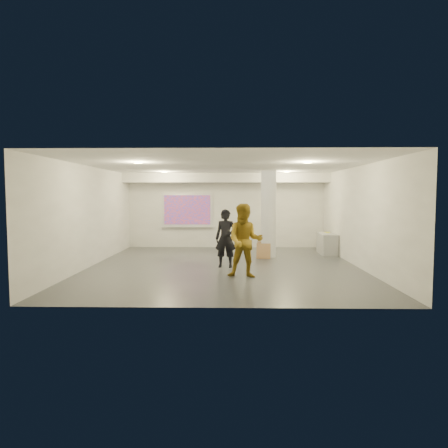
{
  "coord_description": "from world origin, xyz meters",
  "views": [
    {
      "loc": [
        0.26,
        -11.92,
        2.11
      ],
      "look_at": [
        0.0,
        0.4,
        1.25
      ],
      "focal_mm": 32.0,
      "sensor_mm": 36.0,
      "label": 1
    }
  ],
  "objects_px": {
    "column": "(268,214)",
    "woman": "(226,238)",
    "projection_screen": "(187,210)",
    "man": "(245,241)",
    "credenza": "(327,244)"
  },
  "relations": [
    {
      "from": "projection_screen",
      "to": "man",
      "type": "height_order",
      "value": "projection_screen"
    },
    {
      "from": "projection_screen",
      "to": "woman",
      "type": "bearing_deg",
      "value": -70.13
    },
    {
      "from": "column",
      "to": "woman",
      "type": "bearing_deg",
      "value": -126.3
    },
    {
      "from": "man",
      "to": "column",
      "type": "bearing_deg",
      "value": 80.6
    },
    {
      "from": "projection_screen",
      "to": "man",
      "type": "xyz_separation_m",
      "value": [
        2.19,
        -6.11,
        -0.57
      ]
    },
    {
      "from": "column",
      "to": "woman",
      "type": "height_order",
      "value": "column"
    },
    {
      "from": "woman",
      "to": "man",
      "type": "relative_size",
      "value": 0.9
    },
    {
      "from": "projection_screen",
      "to": "man",
      "type": "distance_m",
      "value": 6.51
    },
    {
      "from": "column",
      "to": "projection_screen",
      "type": "height_order",
      "value": "column"
    },
    {
      "from": "column",
      "to": "credenza",
      "type": "xyz_separation_m",
      "value": [
        2.22,
        0.83,
        -1.12
      ]
    },
    {
      "from": "woman",
      "to": "projection_screen",
      "type": "bearing_deg",
      "value": 117.03
    },
    {
      "from": "column",
      "to": "credenza",
      "type": "bearing_deg",
      "value": 20.48
    },
    {
      "from": "column",
      "to": "woman",
      "type": "distance_m",
      "value": 2.51
    },
    {
      "from": "column",
      "to": "credenza",
      "type": "distance_m",
      "value": 2.62
    },
    {
      "from": "column",
      "to": "projection_screen",
      "type": "distance_m",
      "value": 4.08
    }
  ]
}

